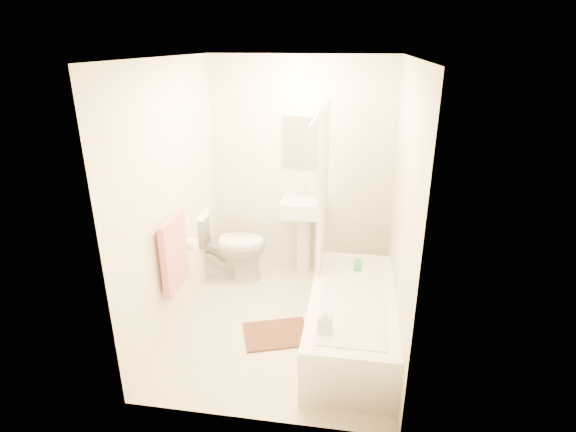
% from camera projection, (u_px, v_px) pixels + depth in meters
% --- Properties ---
extents(floor, '(2.40, 2.40, 0.00)m').
position_uv_depth(floor, '(284.00, 322.00, 4.30)').
color(floor, beige).
rests_on(floor, ground).
extents(ceiling, '(2.40, 2.40, 0.00)m').
position_uv_depth(ceiling, '(283.00, 57.00, 3.43)').
color(ceiling, white).
rests_on(ceiling, ground).
extents(wall_back, '(2.00, 0.02, 2.40)m').
position_uv_depth(wall_back, '(301.00, 168.00, 4.97)').
color(wall_back, beige).
rests_on(wall_back, ground).
extents(wall_left, '(0.02, 2.40, 2.40)m').
position_uv_depth(wall_left, '(173.00, 199.00, 4.01)').
color(wall_left, beige).
rests_on(wall_left, ground).
extents(wall_right, '(0.02, 2.40, 2.40)m').
position_uv_depth(wall_right, '(402.00, 211.00, 3.72)').
color(wall_right, beige).
rests_on(wall_right, ground).
extents(mirror, '(0.40, 0.03, 0.55)m').
position_uv_depth(mirror, '(301.00, 142.00, 4.84)').
color(mirror, white).
rests_on(mirror, wall_back).
extents(curtain_rod, '(0.03, 1.70, 0.03)m').
position_uv_depth(curtain_rod, '(322.00, 110.00, 3.63)').
color(curtain_rod, silver).
rests_on(curtain_rod, wall_back).
extents(shower_curtain, '(0.04, 0.80, 1.55)m').
position_uv_depth(shower_curtain, '(323.00, 187.00, 4.28)').
color(shower_curtain, silver).
rests_on(shower_curtain, curtain_rod).
extents(towel_bar, '(0.02, 0.60, 0.02)m').
position_uv_depth(towel_bar, '(167.00, 220.00, 3.81)').
color(towel_bar, silver).
rests_on(towel_bar, wall_left).
extents(towel, '(0.06, 0.45, 0.66)m').
position_uv_depth(towel, '(174.00, 254.00, 3.93)').
color(towel, '#CC7266').
rests_on(towel, towel_bar).
extents(toilet_paper, '(0.11, 0.12, 0.12)m').
position_uv_depth(toilet_paper, '(190.00, 245.00, 4.30)').
color(toilet_paper, white).
rests_on(toilet_paper, wall_left).
extents(toilet, '(0.89, 0.59, 0.81)m').
position_uv_depth(toilet, '(229.00, 245.00, 4.99)').
color(toilet, white).
rests_on(toilet, floor).
extents(sink, '(0.51, 0.41, 0.97)m').
position_uv_depth(sink, '(304.00, 233.00, 5.10)').
color(sink, white).
rests_on(sink, floor).
extents(bathtub, '(0.73, 1.66, 0.47)m').
position_uv_depth(bathtub, '(351.00, 319.00, 3.95)').
color(bathtub, white).
rests_on(bathtub, floor).
extents(bath_mat, '(0.70, 0.61, 0.02)m').
position_uv_depth(bath_mat, '(276.00, 334.00, 4.12)').
color(bath_mat, '#4A241C').
rests_on(bath_mat, floor).
extents(soap_bottle, '(0.11, 0.11, 0.19)m').
position_uv_depth(soap_bottle, '(325.00, 321.00, 3.35)').
color(soap_bottle, white).
rests_on(soap_bottle, bathtub).
extents(scrub_brush, '(0.07, 0.21, 0.04)m').
position_uv_depth(scrub_brush, '(358.00, 265.00, 4.35)').
color(scrub_brush, green).
rests_on(scrub_brush, bathtub).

